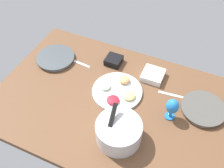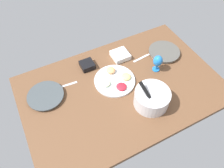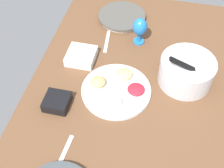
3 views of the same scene
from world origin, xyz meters
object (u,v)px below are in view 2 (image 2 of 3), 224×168
(mixing_bowl, at_px, (152,98))
(hurricane_glass_blue, at_px, (158,62))
(dinner_plate_right, at_px, (46,96))
(square_bowl_black, at_px, (87,65))
(dinner_plate_left, at_px, (164,52))
(square_bowl_white, at_px, (120,55))
(fruit_platter, at_px, (115,80))

(mixing_bowl, distance_m, hurricane_glass_blue, 0.36)
(dinner_plate_right, height_order, square_bowl_black, square_bowl_black)
(dinner_plate_left, xyz_separation_m, square_bowl_white, (0.38, -0.14, 0.01))
(dinner_plate_right, xyz_separation_m, square_bowl_black, (-0.42, -0.15, 0.01))
(dinner_plate_left, xyz_separation_m, square_bowl_black, (0.70, -0.17, 0.01))
(dinner_plate_right, bearing_deg, dinner_plate_left, 178.94)
(dinner_plate_left, height_order, square_bowl_white, square_bowl_white)
(dinner_plate_right, distance_m, mixing_bowl, 0.82)
(hurricane_glass_blue, bearing_deg, fruit_platter, -7.26)
(dinner_plate_right, distance_m, hurricane_glass_blue, 0.95)
(square_bowl_white, bearing_deg, hurricane_glass_blue, 126.36)
(dinner_plate_right, bearing_deg, square_bowl_black, -160.61)
(mixing_bowl, bearing_deg, square_bowl_black, -63.54)
(dinner_plate_right, distance_m, fruit_platter, 0.57)
(dinner_plate_left, distance_m, dinner_plate_right, 1.11)
(mixing_bowl, relative_size, square_bowl_black, 2.32)
(fruit_platter, bearing_deg, mixing_bowl, 114.13)
(dinner_plate_left, height_order, mixing_bowl, mixing_bowl)
(fruit_platter, bearing_deg, dinner_plate_right, -10.77)
(fruit_platter, height_order, hurricane_glass_blue, hurricane_glass_blue)
(dinner_plate_left, distance_m, hurricane_glass_blue, 0.24)
(fruit_platter, relative_size, square_bowl_white, 2.31)
(fruit_platter, bearing_deg, hurricane_glass_blue, 172.74)
(dinner_plate_left, relative_size, mixing_bowl, 1.07)
(dinner_plate_left, relative_size, square_bowl_black, 2.49)
(dinner_plate_left, bearing_deg, fruit_platter, 8.76)
(dinner_plate_left, relative_size, square_bowl_white, 1.94)
(mixing_bowl, bearing_deg, dinner_plate_right, -31.15)
(dinner_plate_right, relative_size, hurricane_glass_blue, 1.79)
(hurricane_glass_blue, xyz_separation_m, square_bowl_white, (0.20, -0.28, -0.07))
(square_bowl_black, bearing_deg, square_bowl_white, 175.49)
(dinner_plate_right, distance_m, square_bowl_white, 0.74)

